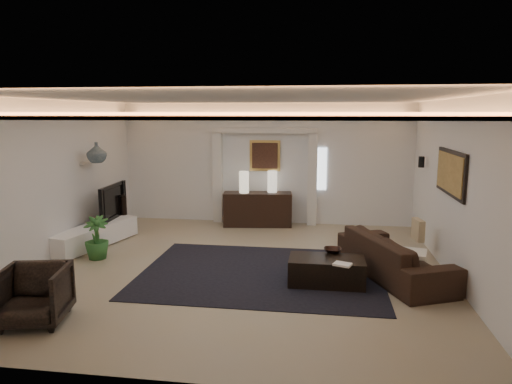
# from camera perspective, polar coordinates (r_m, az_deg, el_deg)

# --- Properties ---
(floor) EXTENTS (7.00, 7.00, 0.00)m
(floor) POSITION_cam_1_polar(r_m,az_deg,el_deg) (8.19, -2.02, -9.33)
(floor) COLOR #9A8C6B
(floor) RESTS_ON ground
(ceiling) EXTENTS (7.00, 7.00, 0.00)m
(ceiling) POSITION_cam_1_polar(r_m,az_deg,el_deg) (7.74, -2.15, 11.41)
(ceiling) COLOR white
(ceiling) RESTS_ON ground
(wall_back) EXTENTS (7.00, 0.00, 7.00)m
(wall_back) POSITION_cam_1_polar(r_m,az_deg,el_deg) (11.26, 1.12, 3.49)
(wall_back) COLOR white
(wall_back) RESTS_ON ground
(wall_front) EXTENTS (7.00, 0.00, 7.00)m
(wall_front) POSITION_cam_1_polar(r_m,az_deg,el_deg) (4.51, -10.12, -6.13)
(wall_front) COLOR white
(wall_front) RESTS_ON ground
(wall_left) EXTENTS (0.00, 7.00, 7.00)m
(wall_left) POSITION_cam_1_polar(r_m,az_deg,el_deg) (9.13, -24.24, 1.17)
(wall_left) COLOR white
(wall_left) RESTS_ON ground
(wall_right) EXTENTS (0.00, 7.00, 7.00)m
(wall_right) POSITION_cam_1_polar(r_m,az_deg,el_deg) (7.99, 23.45, 0.12)
(wall_right) COLOR white
(wall_right) RESTS_ON ground
(cove_soffit) EXTENTS (7.00, 7.00, 0.04)m
(cove_soffit) POSITION_cam_1_polar(r_m,az_deg,el_deg) (7.74, -2.13, 9.34)
(cove_soffit) COLOR silver
(cove_soffit) RESTS_ON ceiling
(daylight_slit) EXTENTS (0.25, 0.03, 1.00)m
(daylight_slit) POSITION_cam_1_polar(r_m,az_deg,el_deg) (11.17, 8.00, 2.83)
(daylight_slit) COLOR white
(daylight_slit) RESTS_ON wall_back
(area_rug) EXTENTS (4.00, 3.00, 0.01)m
(area_rug) POSITION_cam_1_polar(r_m,az_deg,el_deg) (7.94, 0.61, -9.90)
(area_rug) COLOR black
(area_rug) RESTS_ON ground
(pilaster_left) EXTENTS (0.22, 0.20, 2.20)m
(pilaster_left) POSITION_cam_1_polar(r_m,az_deg,el_deg) (11.41, -4.69, 1.77)
(pilaster_left) COLOR silver
(pilaster_left) RESTS_ON ground
(pilaster_right) EXTENTS (0.22, 0.20, 2.20)m
(pilaster_right) POSITION_cam_1_polar(r_m,az_deg,el_deg) (11.13, 6.94, 1.53)
(pilaster_right) COLOR silver
(pilaster_right) RESTS_ON ground
(alcove_header) EXTENTS (2.52, 0.20, 0.12)m
(alcove_header) POSITION_cam_1_polar(r_m,az_deg,el_deg) (11.11, 1.07, 7.54)
(alcove_header) COLOR silver
(alcove_header) RESTS_ON wall_back
(painting_frame) EXTENTS (0.74, 0.04, 0.74)m
(painting_frame) POSITION_cam_1_polar(r_m,az_deg,el_deg) (11.22, 1.10, 4.49)
(painting_frame) COLOR tan
(painting_frame) RESTS_ON wall_back
(painting_canvas) EXTENTS (0.62, 0.02, 0.62)m
(painting_canvas) POSITION_cam_1_polar(r_m,az_deg,el_deg) (11.19, 1.09, 4.48)
(painting_canvas) COLOR #4C2D1E
(painting_canvas) RESTS_ON wall_back
(art_panel_frame) EXTENTS (0.04, 1.64, 0.74)m
(art_panel_frame) POSITION_cam_1_polar(r_m,az_deg,el_deg) (8.24, 22.83, 2.19)
(art_panel_frame) COLOR black
(art_panel_frame) RESTS_ON wall_right
(art_panel_gold) EXTENTS (0.02, 1.50, 0.62)m
(art_panel_gold) POSITION_cam_1_polar(r_m,az_deg,el_deg) (8.23, 22.66, 2.19)
(art_panel_gold) COLOR tan
(art_panel_gold) RESTS_ON wall_right
(wall_sconce) EXTENTS (0.12, 0.12, 0.22)m
(wall_sconce) POSITION_cam_1_polar(r_m,az_deg,el_deg) (10.06, 19.65, 3.50)
(wall_sconce) COLOR black
(wall_sconce) RESTS_ON wall_right
(wall_niche) EXTENTS (0.10, 0.55, 0.04)m
(wall_niche) POSITION_cam_1_polar(r_m,az_deg,el_deg) (10.28, -19.87, 3.44)
(wall_niche) COLOR silver
(wall_niche) RESTS_ON wall_left
(console) EXTENTS (1.65, 0.69, 0.80)m
(console) POSITION_cam_1_polar(r_m,az_deg,el_deg) (11.07, 0.20, -2.13)
(console) COLOR black
(console) RESTS_ON ground
(lamp_left) EXTENTS (0.27, 0.27, 0.51)m
(lamp_left) POSITION_cam_1_polar(r_m,az_deg,el_deg) (10.94, -1.48, 1.40)
(lamp_left) COLOR #F8EBC5
(lamp_left) RESTS_ON console
(lamp_right) EXTENTS (0.29, 0.29, 0.51)m
(lamp_right) POSITION_cam_1_polar(r_m,az_deg,el_deg) (11.04, 2.02, 1.47)
(lamp_right) COLOR beige
(lamp_right) RESTS_ON console
(media_ledge) EXTENTS (1.02, 2.20, 0.40)m
(media_ledge) POSITION_cam_1_polar(r_m,az_deg,el_deg) (9.97, -19.23, -5.05)
(media_ledge) COLOR white
(media_ledge) RESTS_ON ground
(tv) EXTENTS (1.30, 0.23, 0.75)m
(tv) POSITION_cam_1_polar(r_m,az_deg,el_deg) (10.40, -17.80, -0.99)
(tv) COLOR black
(tv) RESTS_ON media_ledge
(figurine) EXTENTS (0.19, 0.19, 0.43)m
(figurine) POSITION_cam_1_polar(r_m,az_deg,el_deg) (10.74, -16.01, -1.57)
(figurine) COLOR black
(figurine) RESTS_ON media_ledge
(ginger_jar) EXTENTS (0.49, 0.49, 0.41)m
(ginger_jar) POSITION_cam_1_polar(r_m,az_deg,el_deg) (9.95, -19.00, 4.61)
(ginger_jar) COLOR #465258
(ginger_jar) RESTS_ON wall_niche
(plant) EXTENTS (0.53, 0.53, 0.79)m
(plant) POSITION_cam_1_polar(r_m,az_deg,el_deg) (9.07, -19.00, -5.34)
(plant) COLOR #2D692B
(plant) RESTS_ON ground
(sofa) EXTENTS (2.54, 1.78, 0.69)m
(sofa) POSITION_cam_1_polar(r_m,az_deg,el_deg) (8.01, 16.59, -7.58)
(sofa) COLOR #2F200F
(sofa) RESTS_ON ground
(throw_blanket) EXTENTS (0.65, 0.58, 0.06)m
(throw_blanket) POSITION_cam_1_polar(r_m,az_deg,el_deg) (7.55, 18.08, -7.09)
(throw_blanket) COLOR silver
(throw_blanket) RESTS_ON sofa
(throw_pillow) EXTENTS (0.18, 0.40, 0.39)m
(throw_pillow) POSITION_cam_1_polar(r_m,az_deg,el_deg) (9.04, 19.28, -4.40)
(throw_pillow) COLOR tan
(throw_pillow) RESTS_ON sofa
(coffee_table) EXTENTS (1.17, 0.64, 0.44)m
(coffee_table) POSITION_cam_1_polar(r_m,az_deg,el_deg) (7.49, 8.65, -9.63)
(coffee_table) COLOR black
(coffee_table) RESTS_ON ground
(bowl) EXTENTS (0.29, 0.29, 0.07)m
(bowl) POSITION_cam_1_polar(r_m,az_deg,el_deg) (7.72, 9.40, -7.17)
(bowl) COLOR black
(bowl) RESTS_ON coffee_table
(magazine) EXTENTS (0.31, 0.27, 0.03)m
(magazine) POSITION_cam_1_polar(r_m,az_deg,el_deg) (7.12, 10.59, -8.84)
(magazine) COLOR white
(magazine) RESTS_ON coffee_table
(armchair) EXTENTS (0.94, 0.96, 0.74)m
(armchair) POSITION_cam_1_polar(r_m,az_deg,el_deg) (6.69, -25.64, -11.38)
(armchair) COLOR black
(armchair) RESTS_ON ground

